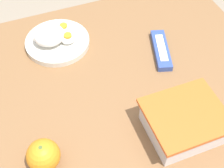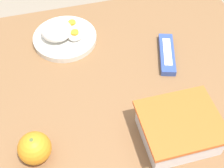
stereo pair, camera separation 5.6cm
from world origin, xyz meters
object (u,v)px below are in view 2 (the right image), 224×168
at_px(rice_plate, 63,35).
at_px(candy_bar, 167,54).
at_px(food_container, 178,130).
at_px(orange_fruit, 35,148).

distance_m(rice_plate, candy_bar, 0.32).
height_order(food_container, rice_plate, food_container).
relative_size(orange_fruit, candy_bar, 0.47).
height_order(food_container, orange_fruit, same).
bearing_deg(candy_bar, food_container, 73.88).
height_order(orange_fruit, candy_bar, orange_fruit).
xyz_separation_m(food_container, orange_fruit, (0.33, -0.03, 0.00)).
bearing_deg(orange_fruit, food_container, 173.92).
bearing_deg(orange_fruit, rice_plate, -108.13).
xyz_separation_m(food_container, candy_bar, (-0.07, -0.26, -0.02)).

